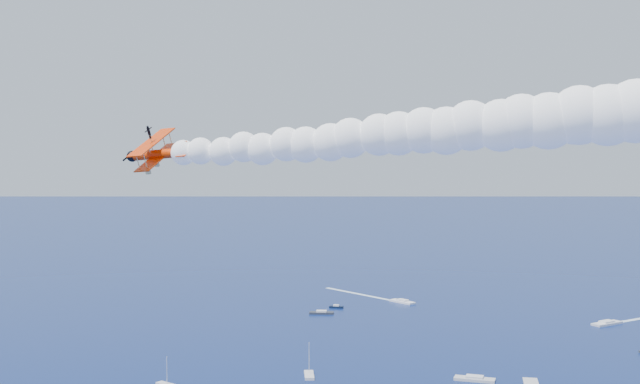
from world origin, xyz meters
The scene contains 4 objects.
biplane_lead centered at (12.18, 36.70, 59.29)m, with size 8.22×9.22×5.56m, color #E14B04, non-canonical shape.
biplane_trail centered at (-5.55, -1.74, 57.25)m, with size 8.35×9.36×5.64m, color #F13705, non-canonical shape.
smoke_trail_trail centered at (26.17, 11.02, 59.89)m, with size 65.19×30.60×12.58m, color white, non-canonical shape.
boat_wakes centered at (-68.99, 209.49, 0.03)m, with size 131.39×52.74×0.04m.
Camera 1 is at (69.92, -63.90, 57.78)m, focal length 45.43 mm.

